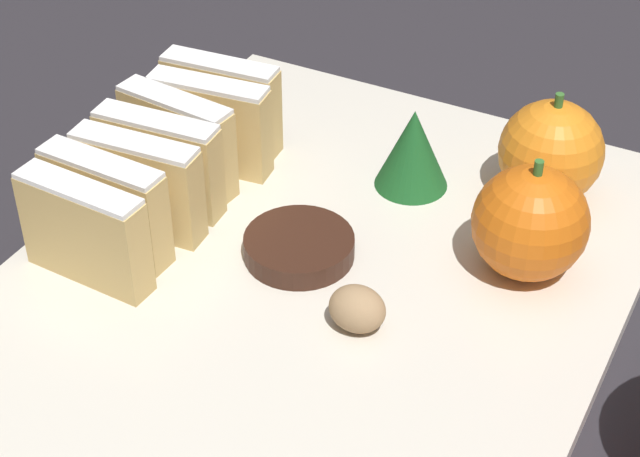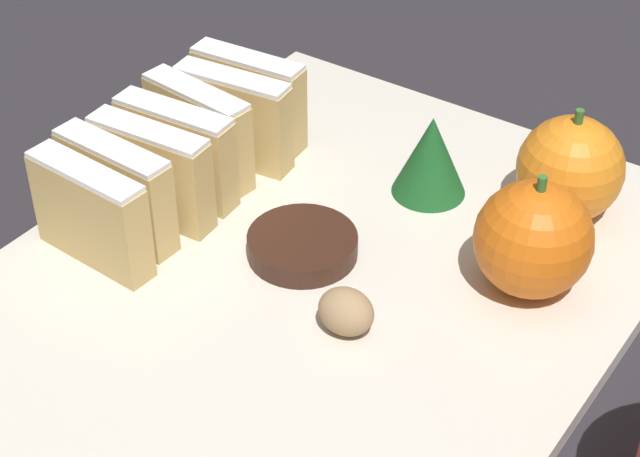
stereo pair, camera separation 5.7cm
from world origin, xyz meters
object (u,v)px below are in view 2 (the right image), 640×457
object	(u,v)px
chocolate_cookie	(302,245)
walnut	(346,311)
orange_far	(533,239)
orange_near	(570,169)

from	to	relation	value
chocolate_cookie	walnut	bearing A→B (deg)	-34.90
orange_far	chocolate_cookie	world-z (taller)	orange_far
orange_near	walnut	bearing A→B (deg)	-107.39
orange_near	orange_far	distance (m)	0.07
walnut	orange_near	bearing A→B (deg)	72.61
orange_far	walnut	size ratio (longest dim) A/B	2.36
orange_near	walnut	xyz separation A→B (m)	(-0.05, -0.16, -0.02)
orange_near	orange_far	size ratio (longest dim) A/B	0.98
orange_far	chocolate_cookie	bearing A→B (deg)	-157.85
walnut	chocolate_cookie	bearing A→B (deg)	145.10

